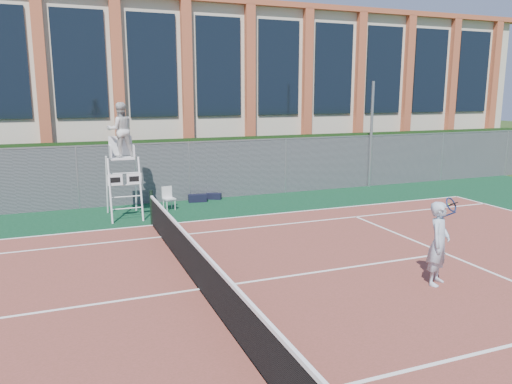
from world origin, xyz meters
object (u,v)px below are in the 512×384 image
object	(u,v)px
steel_pole	(371,135)
plastic_chair	(168,196)
tennis_player	(439,243)
umpire_chair	(121,133)

from	to	relation	value
steel_pole	plastic_chair	xyz separation A→B (m)	(-9.08, -1.15, -1.78)
steel_pole	tennis_player	size ratio (longest dim) A/B	2.52
umpire_chair	tennis_player	distance (m)	10.32
umpire_chair	plastic_chair	size ratio (longest dim) A/B	4.68
umpire_chair	plastic_chair	world-z (taller)	umpire_chair
umpire_chair	tennis_player	world-z (taller)	umpire_chair
tennis_player	steel_pole	bearing A→B (deg)	62.98
tennis_player	umpire_chair	bearing A→B (deg)	122.24
steel_pole	plastic_chair	distance (m)	9.33
umpire_chair	tennis_player	bearing A→B (deg)	-57.76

